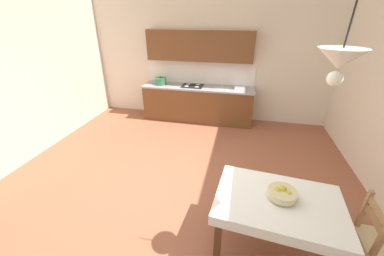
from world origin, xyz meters
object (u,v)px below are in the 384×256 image
(dining_table, at_px, (277,209))
(fruit_bowl, at_px, (282,193))
(dining_chair_window_side, at_px, (379,243))
(kitchen_cabinetry, at_px, (198,88))
(pendant_lamp, at_px, (340,60))

(dining_table, bearing_deg, fruit_bowl, 57.96)
(dining_table, bearing_deg, dining_chair_window_side, -3.06)
(kitchen_cabinetry, relative_size, dining_table, 2.02)
(dining_chair_window_side, bearing_deg, pendant_lamp, -173.86)
(fruit_bowl, xyz_separation_m, pendant_lamp, (0.12, -0.19, 1.40))
(dining_chair_window_side, bearing_deg, fruit_bowl, 174.40)
(fruit_bowl, relative_size, pendant_lamp, 0.37)
(kitchen_cabinetry, distance_m, pendant_lamp, 4.25)
(dining_chair_window_side, xyz_separation_m, fruit_bowl, (-0.97, 0.10, 0.37))
(fruit_bowl, height_order, pendant_lamp, pendant_lamp)
(fruit_bowl, bearing_deg, pendant_lamp, -56.88)
(pendant_lamp, bearing_deg, kitchen_cabinetry, 115.33)
(kitchen_cabinetry, distance_m, fruit_bowl, 3.80)
(fruit_bowl, distance_m, pendant_lamp, 1.41)
(dining_table, bearing_deg, kitchen_cabinetry, 114.25)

